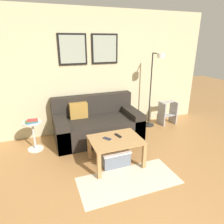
{
  "coord_description": "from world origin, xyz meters",
  "views": [
    {
      "loc": [
        -1.03,
        -0.99,
        1.93
      ],
      "look_at": [
        0.03,
        1.82,
        0.85
      ],
      "focal_mm": 32.0,
      "sensor_mm": 36.0,
      "label": 1
    }
  ],
  "objects_px": {
    "storage_bin": "(114,156)",
    "cell_phone": "(107,139)",
    "floor_lamp": "(154,87)",
    "step_stool": "(168,112)",
    "coffee_table": "(116,144)",
    "book_stack": "(32,121)",
    "remote_control": "(118,135)",
    "couch": "(97,124)",
    "side_table": "(34,133)"
  },
  "relations": [
    {
      "from": "storage_bin",
      "to": "couch",
      "type": "bearing_deg",
      "value": 89.2
    },
    {
      "from": "remote_control",
      "to": "coffee_table",
      "type": "bearing_deg",
      "value": -144.1
    },
    {
      "from": "remote_control",
      "to": "storage_bin",
      "type": "bearing_deg",
      "value": -162.6
    },
    {
      "from": "remote_control",
      "to": "step_stool",
      "type": "height_order",
      "value": "step_stool"
    },
    {
      "from": "book_stack",
      "to": "step_stool",
      "type": "distance_m",
      "value": 3.06
    },
    {
      "from": "couch",
      "to": "floor_lamp",
      "type": "distance_m",
      "value": 1.5
    },
    {
      "from": "couch",
      "to": "book_stack",
      "type": "height_order",
      "value": "couch"
    },
    {
      "from": "storage_bin",
      "to": "step_stool",
      "type": "xyz_separation_m",
      "value": [
        1.83,
        1.1,
        0.16
      ]
    },
    {
      "from": "coffee_table",
      "to": "step_stool",
      "type": "xyz_separation_m",
      "value": [
        1.81,
        1.13,
        -0.07
      ]
    },
    {
      "from": "couch",
      "to": "step_stool",
      "type": "bearing_deg",
      "value": 2.82
    },
    {
      "from": "coffee_table",
      "to": "storage_bin",
      "type": "xyz_separation_m",
      "value": [
        -0.02,
        0.03,
        -0.23
      ]
    },
    {
      "from": "floor_lamp",
      "to": "remote_control",
      "type": "bearing_deg",
      "value": -141.99
    },
    {
      "from": "cell_phone",
      "to": "side_table",
      "type": "bearing_deg",
      "value": 107.0
    },
    {
      "from": "couch",
      "to": "side_table",
      "type": "xyz_separation_m",
      "value": [
        -1.23,
        -0.09,
        0.04
      ]
    },
    {
      "from": "couch",
      "to": "coffee_table",
      "type": "relative_size",
      "value": 2.12
    },
    {
      "from": "coffee_table",
      "to": "cell_phone",
      "type": "height_order",
      "value": "cell_phone"
    },
    {
      "from": "coffee_table",
      "to": "cell_phone",
      "type": "relative_size",
      "value": 5.86
    },
    {
      "from": "couch",
      "to": "step_stool",
      "type": "xyz_separation_m",
      "value": [
        1.81,
        0.09,
        0.0
      ]
    },
    {
      "from": "couch",
      "to": "side_table",
      "type": "bearing_deg",
      "value": -175.83
    },
    {
      "from": "floor_lamp",
      "to": "side_table",
      "type": "distance_m",
      "value": 2.65
    },
    {
      "from": "coffee_table",
      "to": "floor_lamp",
      "type": "distance_m",
      "value": 1.81
    },
    {
      "from": "side_table",
      "to": "cell_phone",
      "type": "bearing_deg",
      "value": -38.71
    },
    {
      "from": "side_table",
      "to": "step_stool",
      "type": "height_order",
      "value": "side_table"
    },
    {
      "from": "coffee_table",
      "to": "side_table",
      "type": "xyz_separation_m",
      "value": [
        -1.24,
        0.95,
        -0.03
      ]
    },
    {
      "from": "book_stack",
      "to": "side_table",
      "type": "bearing_deg",
      "value": 101.17
    },
    {
      "from": "storage_bin",
      "to": "step_stool",
      "type": "height_order",
      "value": "step_stool"
    },
    {
      "from": "floor_lamp",
      "to": "step_stool",
      "type": "relative_size",
      "value": 3.09
    },
    {
      "from": "couch",
      "to": "cell_phone",
      "type": "distance_m",
      "value": 1.0
    },
    {
      "from": "remote_control",
      "to": "book_stack",
      "type": "bearing_deg",
      "value": 133.48
    },
    {
      "from": "storage_bin",
      "to": "coffee_table",
      "type": "bearing_deg",
      "value": -54.52
    },
    {
      "from": "floor_lamp",
      "to": "storage_bin",
      "type": "bearing_deg",
      "value": -142.45
    },
    {
      "from": "side_table",
      "to": "step_stool",
      "type": "bearing_deg",
      "value": 3.37
    },
    {
      "from": "storage_bin",
      "to": "cell_phone",
      "type": "height_order",
      "value": "cell_phone"
    },
    {
      "from": "step_stool",
      "to": "book_stack",
      "type": "bearing_deg",
      "value": -176.27
    },
    {
      "from": "cell_phone",
      "to": "step_stool",
      "type": "height_order",
      "value": "step_stool"
    },
    {
      "from": "step_stool",
      "to": "cell_phone",
      "type": "bearing_deg",
      "value": -151.02
    },
    {
      "from": "remote_control",
      "to": "floor_lamp",
      "type": "bearing_deg",
      "value": 24.31
    },
    {
      "from": "coffee_table",
      "to": "floor_lamp",
      "type": "xyz_separation_m",
      "value": [
        1.32,
        1.06,
        0.61
      ]
    },
    {
      "from": "floor_lamp",
      "to": "side_table",
      "type": "xyz_separation_m",
      "value": [
        -2.56,
        -0.11,
        -0.64
      ]
    },
    {
      "from": "floor_lamp",
      "to": "remote_control",
      "type": "xyz_separation_m",
      "value": [
        -1.25,
        -0.98,
        -0.52
      ]
    },
    {
      "from": "side_table",
      "to": "step_stool",
      "type": "relative_size",
      "value": 1.02
    },
    {
      "from": "couch",
      "to": "side_table",
      "type": "relative_size",
      "value": 3.11
    },
    {
      "from": "couch",
      "to": "coffee_table",
      "type": "height_order",
      "value": "couch"
    },
    {
      "from": "floor_lamp",
      "to": "remote_control",
      "type": "height_order",
      "value": "floor_lamp"
    },
    {
      "from": "couch",
      "to": "cell_phone",
      "type": "relative_size",
      "value": 12.39
    },
    {
      "from": "couch",
      "to": "floor_lamp",
      "type": "xyz_separation_m",
      "value": [
        1.33,
        0.02,
        0.69
      ]
    },
    {
      "from": "side_table",
      "to": "step_stool",
      "type": "distance_m",
      "value": 3.05
    },
    {
      "from": "floor_lamp",
      "to": "step_stool",
      "type": "distance_m",
      "value": 0.84
    },
    {
      "from": "side_table",
      "to": "remote_control",
      "type": "height_order",
      "value": "side_table"
    },
    {
      "from": "book_stack",
      "to": "remote_control",
      "type": "distance_m",
      "value": 1.56
    }
  ]
}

